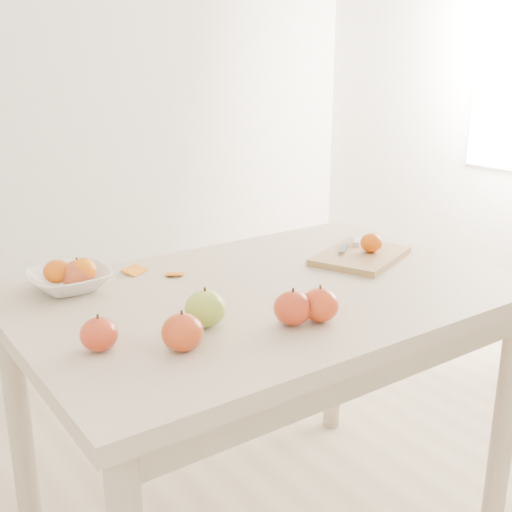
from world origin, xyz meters
TOP-DOWN VIEW (x-y plane):
  - table at (0.00, 0.00)m, footprint 1.20×0.80m
  - cutting_board at (0.35, 0.04)m, footprint 0.32×0.28m
  - board_tangerine at (0.38, 0.03)m, footprint 0.06×0.06m
  - fruit_bowl at (-0.40, 0.27)m, footprint 0.20×0.20m
  - bowl_tangerine_near at (-0.42, 0.28)m, footprint 0.07×0.07m
  - bowl_tangerine_far at (-0.37, 0.25)m, footprint 0.07×0.07m
  - orange_peel_a at (-0.22, 0.30)m, footprint 0.07×0.07m
  - orange_peel_b at (-0.14, 0.22)m, footprint 0.06×0.05m
  - paring_knife at (0.40, 0.11)m, footprint 0.16×0.09m
  - apple_green at (-0.24, -0.11)m, footprint 0.09×0.09m
  - apple_red_b at (-0.47, -0.09)m, footprint 0.07×0.07m
  - apple_red_e at (-0.03, -0.23)m, footprint 0.08×0.08m
  - apple_red_c at (-0.09, -0.21)m, footprint 0.08×0.08m
  - apple_red_d at (-0.34, -0.18)m, footprint 0.08×0.08m
  - apple_red_a at (-0.38, 0.26)m, footprint 0.08×0.08m

SIDE VIEW (x-z plane):
  - table at x=0.00m, z-range 0.28..1.03m
  - orange_peel_a at x=-0.22m, z-range 0.75..0.76m
  - orange_peel_b at x=-0.14m, z-range 0.75..0.76m
  - cutting_board at x=0.35m, z-range 0.75..0.77m
  - fruit_bowl at x=-0.40m, z-range 0.75..0.80m
  - paring_knife at x=0.40m, z-range 0.77..0.78m
  - apple_red_b at x=-0.47m, z-range 0.75..0.82m
  - apple_red_a at x=-0.38m, z-range 0.75..0.82m
  - apple_red_e at x=-0.03m, z-range 0.75..0.82m
  - apple_red_c at x=-0.09m, z-range 0.75..0.82m
  - apple_red_d at x=-0.34m, z-range 0.75..0.82m
  - apple_green at x=-0.24m, z-range 0.75..0.83m
  - board_tangerine at x=0.38m, z-range 0.77..0.82m
  - bowl_tangerine_near at x=-0.42m, z-range 0.77..0.83m
  - bowl_tangerine_far at x=-0.37m, z-range 0.77..0.83m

